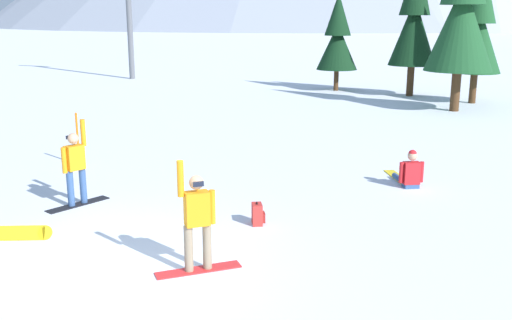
{
  "coord_description": "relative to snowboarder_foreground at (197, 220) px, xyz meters",
  "views": [
    {
      "loc": [
        5.68,
        -7.77,
        4.22
      ],
      "look_at": [
        0.72,
        4.15,
        1.0
      ],
      "focal_mm": 41.26,
      "sensor_mm": 36.0,
      "label": 1
    }
  ],
  "objects": [
    {
      "name": "snowboarder_background",
      "position": [
        2.5,
        6.54,
        -0.58
      ],
      "size": [
        1.2,
        1.69,
        0.97
      ],
      "color": "#335184",
      "rests_on": "ground_plane"
    },
    {
      "name": "backpack_red",
      "position": [
        0.06,
        2.47,
        -0.7
      ],
      "size": [
        0.36,
        0.38,
        0.47
      ],
      "color": "red",
      "rests_on": "ground_plane"
    },
    {
      "name": "loose_snowboard_far_spare",
      "position": [
        -4.13,
        -0.19,
        -0.78
      ],
      "size": [
        1.77,
        0.93,
        0.26
      ],
      "color": "yellow",
      "rests_on": "ground_plane"
    },
    {
      "name": "pine_tree_tall",
      "position": [
        2.61,
        19.31,
        3.49
      ],
      "size": [
        2.94,
        2.94,
        8.08
      ],
      "color": "#472D19",
      "rests_on": "ground_plane"
    },
    {
      "name": "snowboarder_foreground",
      "position": [
        0.0,
        0.0,
        0.0
      ],
      "size": [
        1.26,
        1.2,
        1.94
      ],
      "color": "red",
      "rests_on": "ground_plane"
    },
    {
      "name": "ground_plane",
      "position": [
        -1.25,
        -0.33,
        -0.91
      ],
      "size": [
        800.0,
        800.0,
        0.0
      ],
      "primitive_type": "plane",
      "color": "silver"
    },
    {
      "name": "pine_tree_young",
      "position": [
        -4.16,
        24.28,
        2.01
      ],
      "size": [
        2.27,
        2.27,
        5.36
      ],
      "color": "#472D19",
      "rests_on": "ground_plane"
    },
    {
      "name": "trail_marker_pole",
      "position": [
        -6.52,
        5.02,
        -0.15
      ],
      "size": [
        0.06,
        0.06,
        1.52
      ],
      "primitive_type": "cylinder",
      "color": "orange",
      "rests_on": "ground_plane"
    },
    {
      "name": "pine_tree_broad",
      "position": [
        0.02,
        23.63,
        3.05
      ],
      "size": [
        2.44,
        2.44,
        7.28
      ],
      "color": "#472D19",
      "rests_on": "ground_plane"
    },
    {
      "name": "snowboarder_midground",
      "position": [
        -4.19,
        2.07,
        -0.01
      ],
      "size": [
        0.75,
        1.51,
        1.94
      ],
      "color": "black",
      "rests_on": "ground_plane"
    },
    {
      "name": "pine_tree_twin",
      "position": [
        3.21,
        22.15,
        2.7
      ],
      "size": [
        2.34,
        2.34,
        6.64
      ],
      "color": "#472D19",
      "rests_on": "ground_plane"
    }
  ]
}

